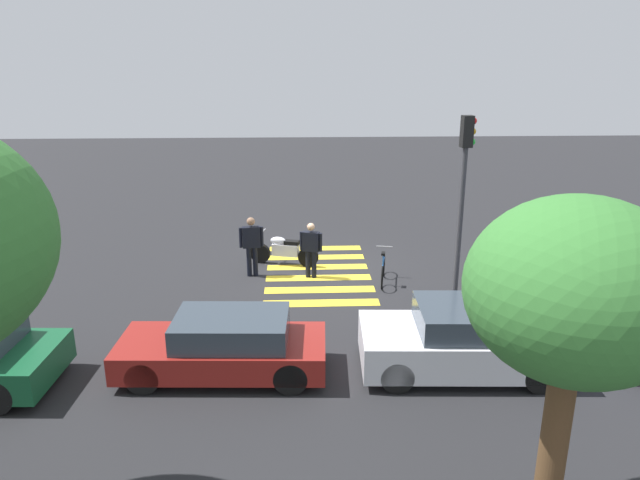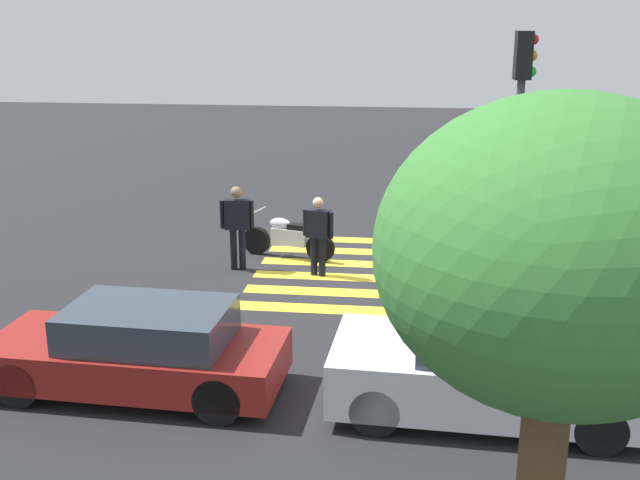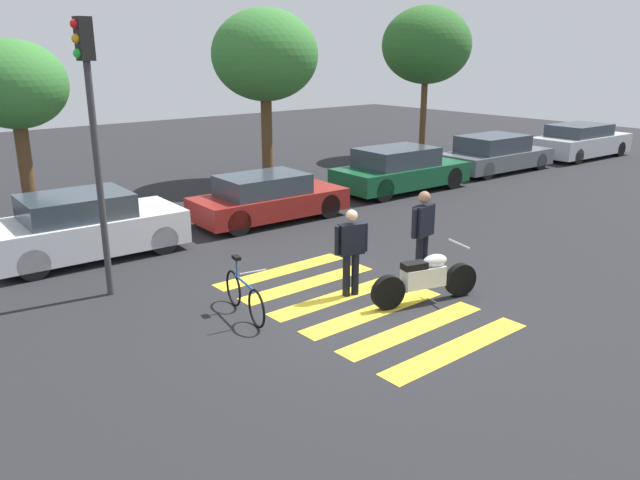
% 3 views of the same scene
% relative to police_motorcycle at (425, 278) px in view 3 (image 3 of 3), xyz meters
% --- Properties ---
extents(ground_plane, '(60.00, 60.00, 0.00)m').
position_rel_police_motorcycle_xyz_m(ground_plane, '(-1.00, 0.71, -0.45)').
color(ground_plane, '#232326').
extents(police_motorcycle, '(2.10, 0.84, 1.03)m').
position_rel_police_motorcycle_xyz_m(police_motorcycle, '(0.00, 0.00, 0.00)').
color(police_motorcycle, black).
rests_on(police_motorcycle, ground_plane).
extents(leaning_bicycle, '(0.49, 1.65, 0.99)m').
position_rel_police_motorcycle_xyz_m(leaning_bicycle, '(-2.81, 1.56, -0.09)').
color(leaning_bicycle, black).
rests_on(leaning_bicycle, ground_plane).
extents(officer_on_foot, '(0.69, 0.27, 1.76)m').
position_rel_police_motorcycle_xyz_m(officer_on_foot, '(0.91, 0.89, 0.56)').
color(officer_on_foot, black).
rests_on(officer_on_foot, ground_plane).
extents(officer_by_motorcycle, '(0.63, 0.32, 1.63)m').
position_rel_police_motorcycle_xyz_m(officer_by_motorcycle, '(-0.79, 1.10, 0.47)').
color(officer_by_motorcycle, black).
rests_on(officer_by_motorcycle, ground_plane).
extents(crosswalk_stripes, '(3.03, 4.95, 0.01)m').
position_rel_police_motorcycle_xyz_m(crosswalk_stripes, '(-1.00, 0.71, -0.45)').
color(crosswalk_stripes, yellow).
rests_on(crosswalk_stripes, ground_plane).
extents(car_white_van, '(4.07, 2.02, 1.41)m').
position_rel_police_motorcycle_xyz_m(car_white_van, '(-3.69, 6.44, 0.23)').
color(car_white_van, black).
rests_on(car_white_van, ground_plane).
extents(car_maroon_wagon, '(4.18, 1.87, 1.25)m').
position_rel_police_motorcycle_xyz_m(car_maroon_wagon, '(1.07, 6.36, 0.15)').
color(car_maroon_wagon, black).
rests_on(car_maroon_wagon, ground_plane).
extents(car_green_compact, '(4.57, 2.08, 1.39)m').
position_rel_police_motorcycle_xyz_m(car_green_compact, '(6.42, 6.68, 0.22)').
color(car_green_compact, black).
rests_on(car_green_compact, ground_plane).
extents(car_grey_coupe, '(4.63, 2.10, 1.34)m').
position_rel_police_motorcycle_xyz_m(car_grey_coupe, '(11.54, 6.71, 0.19)').
color(car_grey_coupe, black).
rests_on(car_grey_coupe, ground_plane).
extents(car_silver_sedan, '(4.78, 2.11, 1.39)m').
position_rel_police_motorcycle_xyz_m(car_silver_sedan, '(16.91, 6.27, 0.22)').
color(car_silver_sedan, black).
rests_on(car_silver_sedan, ground_plane).
extents(traffic_light_pole, '(0.34, 0.26, 4.87)m').
position_rel_police_motorcycle_xyz_m(traffic_light_pole, '(-4.20, 3.98, 2.77)').
color(traffic_light_pole, '#38383D').
rests_on(traffic_light_pole, ground_plane).
extents(street_tree_mid, '(2.63, 2.63, 4.62)m').
position_rel_police_motorcycle_xyz_m(street_tree_mid, '(-3.66, 10.62, 3.00)').
color(street_tree_mid, brown).
rests_on(street_tree_mid, ground_plane).
extents(street_tree_far, '(3.48, 3.48, 5.65)m').
position_rel_police_motorcycle_xyz_m(street_tree_far, '(4.07, 10.62, 3.69)').
color(street_tree_far, brown).
rests_on(street_tree_far, ground_plane).
extents(street_tree_end, '(3.59, 3.59, 6.03)m').
position_rel_police_motorcycle_xyz_m(street_tree_end, '(11.97, 10.62, 4.04)').
color(street_tree_end, brown).
rests_on(street_tree_end, ground_plane).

